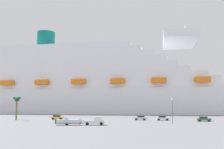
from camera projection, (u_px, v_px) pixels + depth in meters
name	position (u px, v px, depth m)	size (l,w,h in m)	color
ground_plane	(116.00, 117.00, 108.71)	(600.00, 600.00, 0.00)	gray
cruise_ship	(84.00, 86.00, 163.13)	(233.28, 38.88, 61.44)	white
pickup_truck	(95.00, 121.00, 68.76)	(5.92, 3.33, 2.20)	white
small_boat_on_trailer	(71.00, 121.00, 68.44)	(8.71, 3.66, 2.15)	#595960
palm_tree	(17.00, 101.00, 90.95)	(2.96, 2.90, 8.31)	brown
street_lamp	(172.00, 107.00, 74.44)	(0.56, 0.56, 7.34)	slate
parked_car_green_wagon	(204.00, 119.00, 82.74)	(4.37, 2.02, 1.58)	#2D723F
parked_car_yellow_taxi	(57.00, 117.00, 94.16)	(4.55, 2.19, 1.58)	yellow
parked_car_white_van	(163.00, 118.00, 88.97)	(4.57, 2.57, 1.58)	white
parked_car_silver_sedan	(141.00, 118.00, 90.45)	(4.37, 2.24, 1.58)	silver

